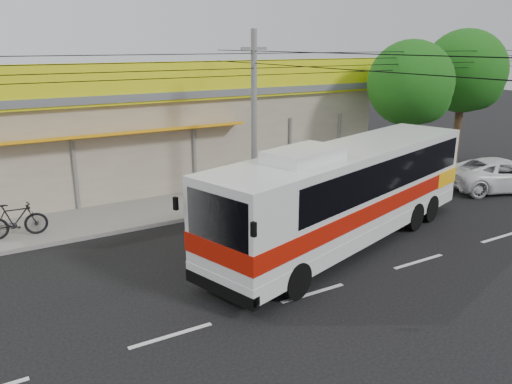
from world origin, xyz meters
TOP-DOWN VIEW (x-y plane):
  - ground at (0.00, 0.00)m, footprint 120.00×120.00m
  - sidewalk at (0.00, 6.00)m, footprint 30.00×3.20m
  - lane_markings at (0.00, -2.50)m, footprint 50.00×0.12m
  - storefront_building at (-0.01, 11.54)m, footprint 22.60×9.20m
  - coach_bus at (3.19, -0.16)m, footprint 11.83×5.76m
  - motorbike_dark at (-6.39, 5.47)m, footprint 2.00×0.66m
  - white_car at (13.24, 1.11)m, footprint 5.70×4.14m
  - utility_pole at (2.05, 4.20)m, footprint 34.00×14.00m
  - tree_near at (10.97, 4.74)m, footprint 3.98×3.98m
  - tree_far at (15.80, 5.60)m, footprint 4.32×4.32m

SIDE VIEW (x-z plane):
  - ground at x=0.00m, z-range 0.00..0.00m
  - lane_markings at x=0.00m, z-range -0.01..0.01m
  - sidewalk at x=0.00m, z-range 0.00..0.15m
  - white_car at x=13.24m, z-range 0.00..1.44m
  - motorbike_dark at x=-6.39m, z-range 0.15..1.34m
  - coach_bus at x=3.19m, z-range 0.13..3.71m
  - storefront_building at x=-0.01m, z-range -0.55..5.15m
  - tree_near at x=10.97m, z-range 1.17..7.77m
  - tree_far at x=15.80m, z-range 1.26..8.42m
  - utility_pole at x=2.05m, z-range 2.24..9.15m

